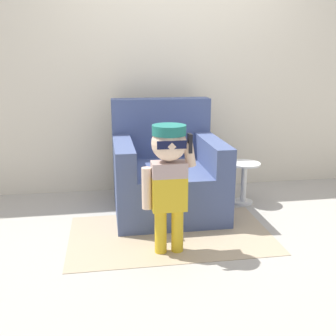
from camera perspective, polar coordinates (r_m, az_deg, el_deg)
ground_plane at (r=3.63m, az=3.20°, el=-6.71°), size 10.00×10.00×0.00m
wall_back at (r=4.20m, az=0.92°, el=14.53°), size 10.00×0.05×2.60m
armchair at (r=3.67m, az=-0.28°, el=-0.70°), size 0.96×1.02×1.00m
person_child at (r=2.73m, az=0.10°, el=-0.25°), size 0.39×0.29×0.94m
side_table at (r=3.90m, az=10.97°, el=-1.52°), size 0.30×0.30×0.41m
rug at (r=3.22m, az=0.37°, el=-9.61°), size 1.61×0.97×0.01m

